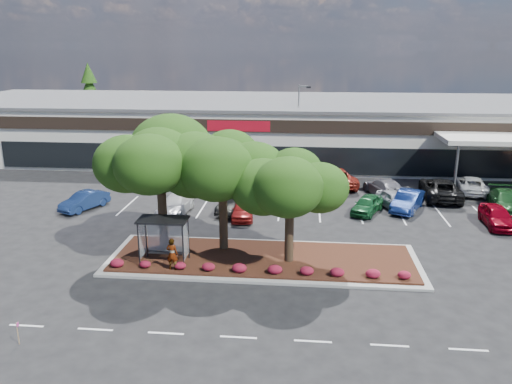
# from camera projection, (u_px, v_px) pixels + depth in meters

# --- Properties ---
(ground) EXTENTS (160.00, 160.00, 0.00)m
(ground) POSITION_uv_depth(u_px,v_px,m) (296.00, 296.00, 25.08)
(ground) COLOR black
(ground) RESTS_ON ground
(retail_store) EXTENTS (80.40, 25.20, 6.25)m
(retail_store) POSITION_uv_depth(u_px,v_px,m) (303.00, 128.00, 56.57)
(retail_store) COLOR beige
(retail_store) RESTS_ON ground
(landscape_island) EXTENTS (18.00, 6.00, 0.26)m
(landscape_island) POSITION_uv_depth(u_px,v_px,m) (263.00, 259.00, 29.05)
(landscape_island) COLOR #9C9C97
(landscape_island) RESTS_ON ground
(lane_markings) EXTENTS (33.12, 20.06, 0.01)m
(lane_markings) POSITION_uv_depth(u_px,v_px,m) (297.00, 224.00, 35.05)
(lane_markings) COLOR silver
(lane_markings) RESTS_ON ground
(shrub_row) EXTENTS (17.00, 0.80, 0.50)m
(shrub_row) POSITION_uv_depth(u_px,v_px,m) (260.00, 268.00, 26.94)
(shrub_row) COLOR maroon
(shrub_row) RESTS_ON landscape_island
(bus_shelter) EXTENTS (2.75, 1.55, 2.59)m
(bus_shelter) POSITION_uv_depth(u_px,v_px,m) (164.00, 227.00, 27.95)
(bus_shelter) COLOR black
(bus_shelter) RESTS_ON landscape_island
(island_tree_west) EXTENTS (7.20, 7.20, 7.89)m
(island_tree_west) POSITION_uv_depth(u_px,v_px,m) (161.00, 187.00, 28.94)
(island_tree_west) COLOR #1B3B0E
(island_tree_west) RESTS_ON landscape_island
(island_tree_mid) EXTENTS (6.60, 6.60, 7.32)m
(island_tree_mid) POSITION_uv_depth(u_px,v_px,m) (223.00, 190.00, 29.36)
(island_tree_mid) COLOR #1B3B0E
(island_tree_mid) RESTS_ON landscape_island
(island_tree_east) EXTENTS (5.80, 5.80, 6.50)m
(island_tree_east) POSITION_uv_depth(u_px,v_px,m) (290.00, 206.00, 27.67)
(island_tree_east) COLOR #1B3B0E
(island_tree_east) RESTS_ON landscape_island
(conifer_north_west) EXTENTS (4.40, 4.40, 10.00)m
(conifer_north_west) POSITION_uv_depth(u_px,v_px,m) (91.00, 98.00, 70.39)
(conifer_north_west) COLOR #1B3B0E
(conifer_north_west) RESTS_ON ground
(person_waiting) EXTENTS (0.71, 0.52, 1.81)m
(person_waiting) POSITION_uv_depth(u_px,v_px,m) (172.00, 254.00, 27.19)
(person_waiting) COLOR #594C47
(person_waiting) RESTS_ON landscape_island
(light_pole) EXTENTS (1.43, 0.59, 8.35)m
(light_pole) POSITION_uv_depth(u_px,v_px,m) (299.00, 132.00, 50.81)
(light_pole) COLOR #9C9C97
(light_pole) RESTS_ON ground
(survey_stake) EXTENTS (0.08, 0.14, 1.03)m
(survey_stake) POSITION_uv_depth(u_px,v_px,m) (18.00, 330.00, 20.80)
(survey_stake) COLOR tan
(survey_stake) RESTS_ON ground
(car_0) EXTENTS (2.99, 4.28, 1.34)m
(car_0) POSITION_uv_depth(u_px,v_px,m) (84.00, 201.00, 38.20)
(car_0) COLOR navy
(car_0) RESTS_ON ground
(car_1) EXTENTS (2.30, 4.88, 1.38)m
(car_1) POSITION_uv_depth(u_px,v_px,m) (175.00, 205.00, 37.07)
(car_1) COLOR silver
(car_1) RESTS_ON ground
(car_2) EXTENTS (1.82, 3.97, 1.32)m
(car_2) POSITION_uv_depth(u_px,v_px,m) (243.00, 209.00, 36.24)
(car_2) COLOR maroon
(car_2) RESTS_ON ground
(car_3) EXTENTS (2.55, 4.40, 1.37)m
(car_3) POSITION_uv_depth(u_px,v_px,m) (235.00, 203.00, 37.57)
(car_3) COLOR black
(car_3) RESTS_ON ground
(car_4) EXTENTS (3.06, 4.21, 1.33)m
(car_4) POSITION_uv_depth(u_px,v_px,m) (367.00, 205.00, 37.29)
(car_4) COLOR #154E25
(car_4) RESTS_ON ground
(car_5) EXTENTS (2.82, 4.30, 1.36)m
(car_5) POSITION_uv_depth(u_px,v_px,m) (395.00, 200.00, 38.30)
(car_5) COLOR silver
(car_5) RESTS_ON ground
(car_6) EXTENTS (3.36, 4.81, 1.50)m
(car_6) POSITION_uv_depth(u_px,v_px,m) (408.00, 201.00, 37.90)
(car_6) COLOR #0D1E54
(car_6) RESTS_ON ground
(car_7) EXTENTS (1.92, 4.33, 1.45)m
(car_7) POSITION_uv_depth(u_px,v_px,m) (497.00, 216.00, 34.56)
(car_7) COLOR maroon
(car_7) RESTS_ON ground
(car_8) EXTENTS (2.74, 5.37, 1.49)m
(car_8) POSITION_uv_depth(u_px,v_px,m) (507.00, 201.00, 37.81)
(car_8) COLOR #17421B
(car_8) RESTS_ON ground
(car_9) EXTENTS (2.07, 4.64, 1.48)m
(car_9) POSITION_uv_depth(u_px,v_px,m) (153.00, 176.00, 45.15)
(car_9) COLOR maroon
(car_9) RESTS_ON ground
(car_10) EXTENTS (3.22, 5.26, 1.67)m
(car_10) POSITION_uv_depth(u_px,v_px,m) (227.00, 176.00, 44.84)
(car_10) COLOR #9B9FA7
(car_10) RESTS_ON ground
(car_11) EXTENTS (2.49, 4.41, 1.42)m
(car_11) POSITION_uv_depth(u_px,v_px,m) (264.00, 180.00, 43.88)
(car_11) COLOR black
(car_11) RESTS_ON ground
(car_12) EXTENTS (4.45, 6.69, 1.71)m
(car_12) POSITION_uv_depth(u_px,v_px,m) (333.00, 177.00, 44.42)
(car_12) COLOR maroon
(car_12) RESTS_ON ground
(car_13) EXTENTS (3.46, 5.48, 1.48)m
(car_13) POSITION_uv_depth(u_px,v_px,m) (384.00, 187.00, 41.55)
(car_13) COLOR slate
(car_13) RESTS_ON ground
(car_14) EXTENTS (3.20, 6.23, 1.68)m
(car_14) POSITION_uv_depth(u_px,v_px,m) (440.00, 188.00, 40.88)
(car_14) COLOR black
(car_14) RESTS_ON ground
(car_15) EXTENTS (3.06, 5.41, 1.43)m
(car_15) POSITION_uv_depth(u_px,v_px,m) (471.00, 185.00, 42.44)
(car_15) COLOR white
(car_15) RESTS_ON ground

